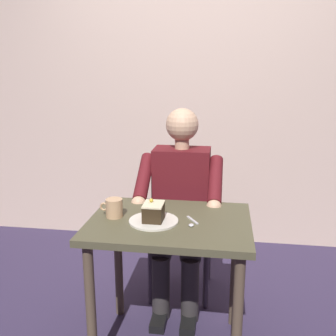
% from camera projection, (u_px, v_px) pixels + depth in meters
% --- Properties ---
extents(cafe_rear_panel, '(6.40, 0.12, 3.00)m').
position_uv_depth(cafe_rear_panel, '(195.00, 70.00, 3.24)').
color(cafe_rear_panel, beige).
rests_on(cafe_rear_panel, ground).
extents(dining_table, '(0.83, 0.62, 0.76)m').
position_uv_depth(dining_table, '(170.00, 242.00, 2.02)').
color(dining_table, '#4E4B33').
rests_on(dining_table, ground).
extents(chair, '(0.42, 0.42, 0.90)m').
position_uv_depth(chair, '(183.00, 220.00, 2.68)').
color(chair, '#433947').
rests_on(chair, ground).
extents(seated_person, '(0.53, 0.58, 1.28)m').
position_uv_depth(seated_person, '(180.00, 205.00, 2.47)').
color(seated_person, '#59141A').
rests_on(seated_person, ground).
extents(dessert_plate, '(0.25, 0.25, 0.01)m').
position_uv_depth(dessert_plate, '(154.00, 221.00, 1.97)').
color(dessert_plate, silver).
rests_on(dessert_plate, dining_table).
extents(cake_slice, '(0.10, 0.13, 0.11)m').
position_uv_depth(cake_slice, '(154.00, 212.00, 1.95)').
color(cake_slice, '#302314').
rests_on(cake_slice, dessert_plate).
extents(coffee_cup, '(0.12, 0.09, 0.10)m').
position_uv_depth(coffee_cup, '(114.00, 208.00, 2.02)').
color(coffee_cup, tan).
rests_on(coffee_cup, dining_table).
extents(dessert_spoon, '(0.07, 0.14, 0.01)m').
position_uv_depth(dessert_spoon, '(192.00, 223.00, 1.94)').
color(dessert_spoon, silver).
rests_on(dessert_spoon, dining_table).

